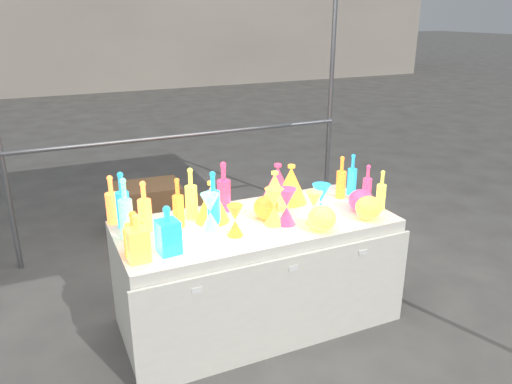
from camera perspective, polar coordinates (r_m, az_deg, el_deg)
name	(u,v)px	position (r m, az deg, el deg)	size (l,w,h in m)	color
ground	(256,318)	(3.63, 0.00, -14.25)	(80.00, 80.00, 0.00)	#615F5A
display_table	(257,272)	(3.42, 0.07, -9.15)	(1.84, 0.83, 0.75)	white
cardboard_box_closed	(148,207)	(5.01, -12.22, -1.68)	(0.63, 0.46, 0.46)	#956943
cardboard_box_flat	(170,207)	(5.52, -9.77, -1.66)	(0.73, 0.52, 0.06)	#956943
bottle_0	(112,199)	(3.30, -16.16, -0.83)	(0.08, 0.08, 0.32)	#E01549
bottle_1	(122,200)	(3.22, -15.02, -0.85)	(0.09, 0.09, 0.36)	#157718
bottle_2	(178,203)	(3.16, -8.90, -1.21)	(0.07, 0.07, 0.32)	gold
bottle_3	(224,187)	(3.37, -3.71, 0.60)	(0.09, 0.09, 0.35)	#2039BB
bottle_4	(191,193)	(3.29, -7.44, -0.09)	(0.08, 0.08, 0.34)	#115B6D
bottle_5	(125,208)	(3.06, -14.69, -1.80)	(0.08, 0.08, 0.38)	#C12676
bottle_6	(144,206)	(3.13, -12.63, -1.60)	(0.08, 0.08, 0.33)	#E01549
bottle_7	(213,199)	(3.15, -4.90, -0.75)	(0.09, 0.09, 0.36)	#157718
decanter_0	(137,237)	(2.78, -13.41, -5.07)	(0.11, 0.11, 0.28)	#E01549
decanter_1	(134,233)	(2.86, -13.75, -4.53)	(0.10, 0.10, 0.26)	gold
decanter_2	(168,230)	(2.83, -10.05, -4.25)	(0.12, 0.12, 0.29)	#157718
hourglass_0	(235,220)	(3.02, -2.41, -3.27)	(0.10, 0.10, 0.20)	gold
hourglass_1	(287,207)	(3.17, 3.52, -1.68)	(0.12, 0.12, 0.24)	#2039BB
hourglass_2	(314,208)	(3.20, 6.61, -1.80)	(0.11, 0.11, 0.22)	#115B6D
hourglass_3	(210,212)	(3.11, -5.26, -2.25)	(0.12, 0.12, 0.23)	#C12676
hourglass_4	(274,207)	(3.17, 2.07, -1.70)	(0.12, 0.12, 0.24)	#E01549
hourglass_5	(321,202)	(3.27, 7.40, -1.15)	(0.12, 0.12, 0.24)	#157718
globe_0	(368,209)	(3.35, 12.73, -1.92)	(0.17, 0.17, 0.14)	#E01549
globe_1	(322,220)	(3.13, 7.56, -3.15)	(0.18, 0.18, 0.14)	#115B6D
globe_2	(266,209)	(3.27, 1.18, -1.94)	(0.17, 0.17, 0.14)	gold
globe_3	(361,202)	(3.47, 11.89, -1.08)	(0.17, 0.17, 0.13)	#2039BB
lampshade_0	(212,201)	(3.23, -5.06, -1.06)	(0.23, 0.23, 0.27)	#BFDA2D
lampshade_1	(291,184)	(3.54, 4.03, 0.96)	(0.24, 0.24, 0.28)	#BFDA2D
lampshade_2	(278,182)	(3.57, 2.48, 1.13)	(0.23, 0.23, 0.27)	#2039BB
lampshade_3	(275,189)	(3.45, 2.14, 0.30)	(0.22, 0.22, 0.26)	#115B6D
bottle_8	(352,174)	(3.75, 10.94, 2.00)	(0.07, 0.07, 0.31)	#157718
bottle_9	(341,177)	(3.66, 9.72, 1.68)	(0.07, 0.07, 0.32)	gold
bottle_10	(367,184)	(3.62, 12.60, 0.94)	(0.06, 0.06, 0.28)	#2039BB
bottle_11	(381,190)	(3.50, 14.14, 0.20)	(0.06, 0.06, 0.28)	#115B6D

